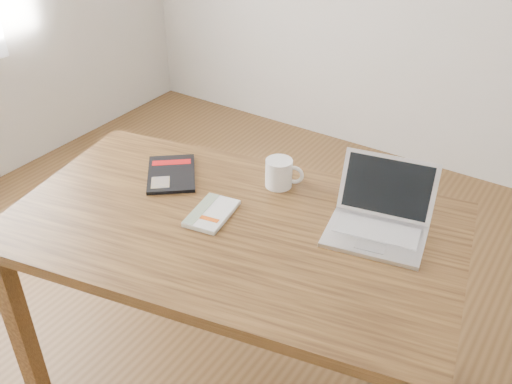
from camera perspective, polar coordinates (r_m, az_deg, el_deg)
The scene contains 6 objects.
room at distance 1.60m, azimuth -6.40°, elevation 16.33°, with size 4.04×4.04×2.70m.
desk at distance 1.85m, azimuth -2.32°, elevation -5.29°, with size 1.55×1.07×0.75m.
white_guidebook at distance 1.83m, azimuth -4.46°, elevation -2.13°, with size 0.15×0.21×0.02m.
black_guidebook at distance 2.05m, azimuth -8.47°, elevation 1.83°, with size 0.28×0.30×0.01m.
laptop at distance 1.78m, azimuth 12.24°, elevation -2.55°, with size 0.34×0.33×0.20m.
coffee_mug at distance 1.95m, azimuth 2.40°, elevation 1.94°, with size 0.13×0.09×0.10m.
Camera 1 is at (0.91, -1.17, 1.81)m, focal length 40.00 mm.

